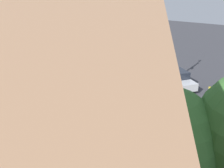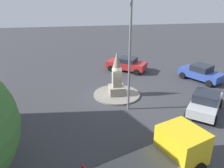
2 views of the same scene
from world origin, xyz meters
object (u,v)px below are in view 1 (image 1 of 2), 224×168
Objects in this scene: monument at (102,83)px; car_red_far_side at (60,72)px; car_blue_parked_right at (130,60)px; tree_near_wall at (164,143)px; streetlamp at (136,36)px; car_silver_parked_left at (176,79)px.

car_red_far_side is at bearing -110.16° from monument.
car_red_far_side is at bearing -31.31° from car_blue_parked_right.
car_red_far_side is 17.61m from tree_near_wall.
car_blue_parked_right is at bearing -166.93° from monument.
monument is 0.81× the size of car_red_far_side.
tree_near_wall is (8.27, 7.89, 2.07)m from monument.
streetlamp is 9.80m from car_red_far_side.
car_silver_parked_left is (-5.33, 1.34, -4.56)m from streetlamp.
monument is 6.96m from car_silver_parked_left.
car_blue_parked_right is (-8.28, -4.53, -4.56)m from streetlamp.
car_red_far_side is at bearing -101.88° from streetlamp.
streetlamp is (-0.41, 2.51, 3.73)m from monument.
car_silver_parked_left is at bearing 165.93° from streetlamp.
tree_near_wall is at bearing 52.96° from car_red_far_side.
streetlamp reaches higher than car_blue_parked_right.
car_silver_parked_left is 14.86m from tree_near_wall.
tree_near_wall is (8.67, 5.38, -1.66)m from streetlamp.
car_red_far_side is (-2.19, -5.97, -0.85)m from monument.
monument is at bearing -33.86° from car_silver_parked_left.
car_red_far_side is at bearing -127.04° from tree_near_wall.
tree_near_wall is (10.46, 13.86, 2.92)m from car_red_far_side.
streetlamp is 10.34m from tree_near_wall.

